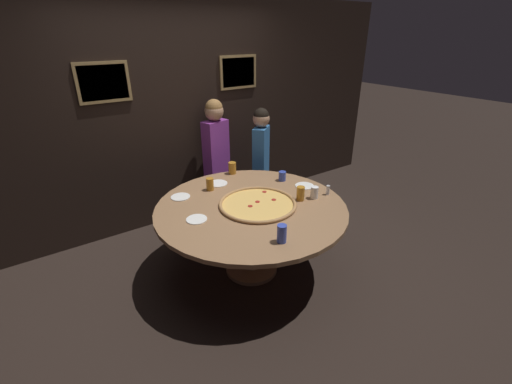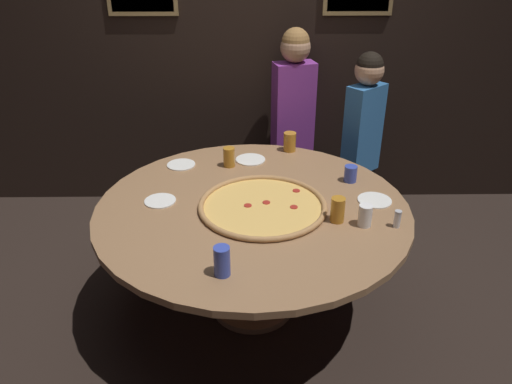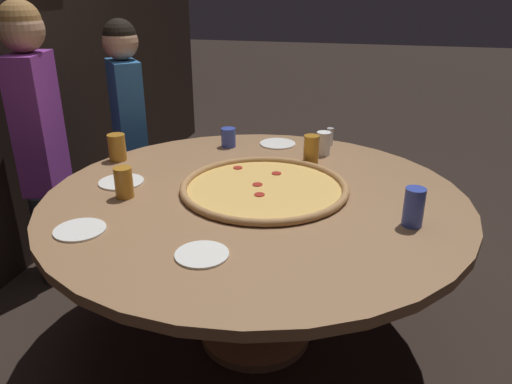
# 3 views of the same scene
# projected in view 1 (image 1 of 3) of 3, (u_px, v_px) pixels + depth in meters

# --- Properties ---
(ground_plane) EXTENTS (24.00, 24.00, 0.00)m
(ground_plane) POSITION_uv_depth(u_px,v_px,m) (252.00, 269.00, 3.52)
(ground_plane) COLOR black
(back_wall) EXTENTS (6.40, 0.08, 2.60)m
(back_wall) POSITION_uv_depth(u_px,v_px,m) (180.00, 116.00, 4.06)
(back_wall) COLOR black
(back_wall) RESTS_ON ground_plane
(dining_table) EXTENTS (1.79, 1.79, 0.74)m
(dining_table) POSITION_uv_depth(u_px,v_px,m) (251.00, 216.00, 3.25)
(dining_table) COLOR #936B47
(dining_table) RESTS_ON ground_plane
(giant_pizza) EXTENTS (0.73, 0.73, 0.03)m
(giant_pizza) POSITION_uv_depth(u_px,v_px,m) (258.00, 204.00, 3.20)
(giant_pizza) COLOR #EAB75B
(giant_pizza) RESTS_ON dining_table
(drink_cup_centre_back) EXTENTS (0.08, 0.08, 0.13)m
(drink_cup_centre_back) POSITION_uv_depth(u_px,v_px,m) (210.00, 184.00, 3.49)
(drink_cup_centre_back) COLOR #BC7A23
(drink_cup_centre_back) RESTS_ON dining_table
(drink_cup_far_right) EXTENTS (0.08, 0.08, 0.15)m
(drink_cup_far_right) POSITION_uv_depth(u_px,v_px,m) (282.00, 234.00, 2.63)
(drink_cup_far_right) COLOR #384CB7
(drink_cup_far_right) RESTS_ON dining_table
(drink_cup_front_edge) EXTENTS (0.07, 0.07, 0.12)m
(drink_cup_front_edge) POSITION_uv_depth(u_px,v_px,m) (314.00, 193.00, 3.32)
(drink_cup_front_edge) COLOR white
(drink_cup_front_edge) RESTS_ON dining_table
(drink_cup_by_shaker) EXTENTS (0.08, 0.08, 0.14)m
(drink_cup_by_shaker) POSITION_uv_depth(u_px,v_px,m) (301.00, 194.00, 3.28)
(drink_cup_by_shaker) COLOR #BC7A23
(drink_cup_by_shaker) RESTS_ON dining_table
(drink_cup_near_right) EXTENTS (0.09, 0.09, 0.13)m
(drink_cup_near_right) POSITION_uv_depth(u_px,v_px,m) (232.00, 168.00, 3.89)
(drink_cup_near_right) COLOR #BC7A23
(drink_cup_near_right) RESTS_ON dining_table
(drink_cup_far_left) EXTENTS (0.08, 0.08, 0.10)m
(drink_cup_far_left) POSITION_uv_depth(u_px,v_px,m) (282.00, 176.00, 3.71)
(drink_cup_far_left) COLOR #384CB7
(drink_cup_far_left) RESTS_ON dining_table
(white_plate_right_side) EXTENTS (0.20, 0.20, 0.01)m
(white_plate_right_side) POSITION_uv_depth(u_px,v_px,m) (305.00, 186.00, 3.60)
(white_plate_right_side) COLOR white
(white_plate_right_side) RESTS_ON dining_table
(white_plate_beside_cup) EXTENTS (0.18, 0.18, 0.01)m
(white_plate_beside_cup) POSITION_uv_depth(u_px,v_px,m) (197.00, 219.00, 2.96)
(white_plate_beside_cup) COLOR white
(white_plate_beside_cup) RESTS_ON dining_table
(white_plate_left_side) EXTENTS (0.20, 0.20, 0.01)m
(white_plate_left_side) POSITION_uv_depth(u_px,v_px,m) (218.00, 183.00, 3.65)
(white_plate_left_side) COLOR white
(white_plate_left_side) RESTS_ON dining_table
(white_plate_far_back) EXTENTS (0.19, 0.19, 0.01)m
(white_plate_far_back) POSITION_uv_depth(u_px,v_px,m) (180.00, 197.00, 3.36)
(white_plate_far_back) COLOR white
(white_plate_far_back) RESTS_ON dining_table
(condiment_shaker) EXTENTS (0.04, 0.04, 0.10)m
(condiment_shaker) POSITION_uv_depth(u_px,v_px,m) (328.00, 190.00, 3.40)
(condiment_shaker) COLOR silver
(condiment_shaker) RESTS_ON dining_table
(diner_side_left) EXTENTS (0.39, 0.24, 1.50)m
(diner_side_left) POSITION_uv_depth(u_px,v_px,m) (216.00, 152.00, 4.26)
(diner_side_left) COLOR #232328
(diner_side_left) RESTS_ON ground_plane
(diner_centre_back) EXTENTS (0.34, 0.32, 1.38)m
(diner_centre_back) POSITION_uv_depth(u_px,v_px,m) (261.00, 155.00, 4.35)
(diner_centre_back) COLOR #232328
(diner_centre_back) RESTS_ON ground_plane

